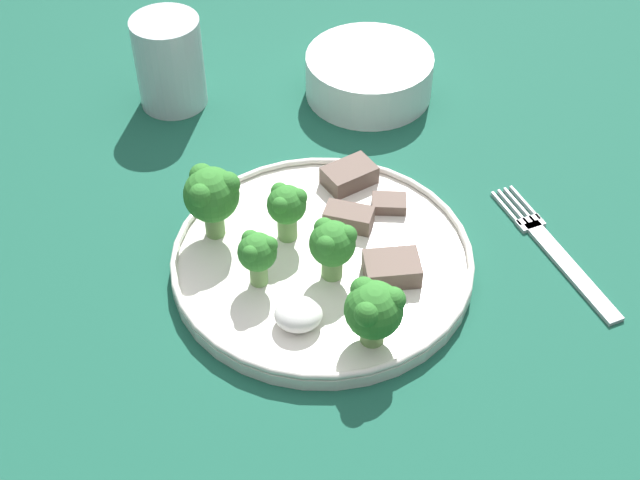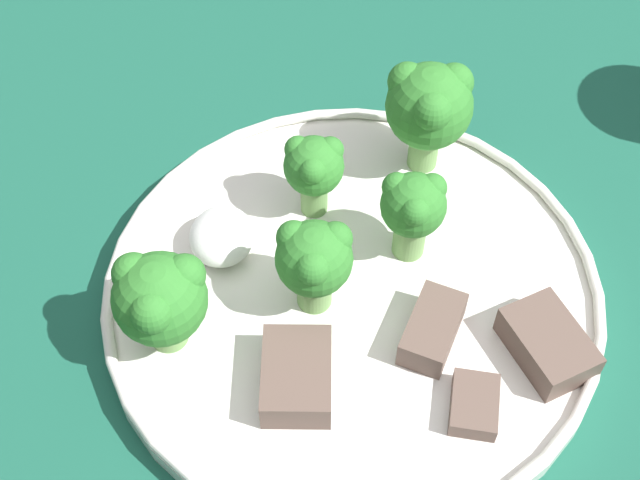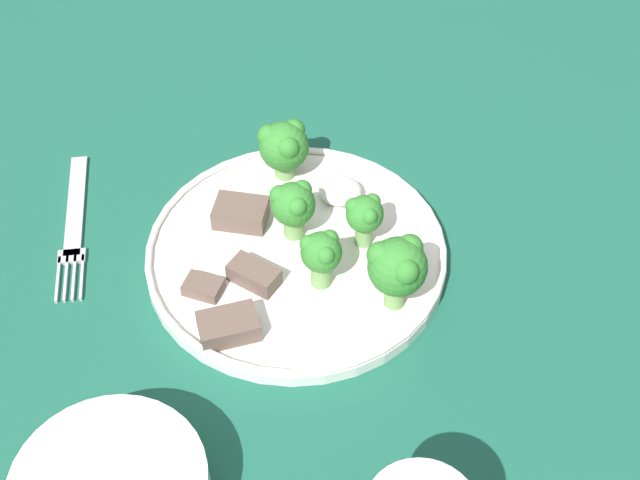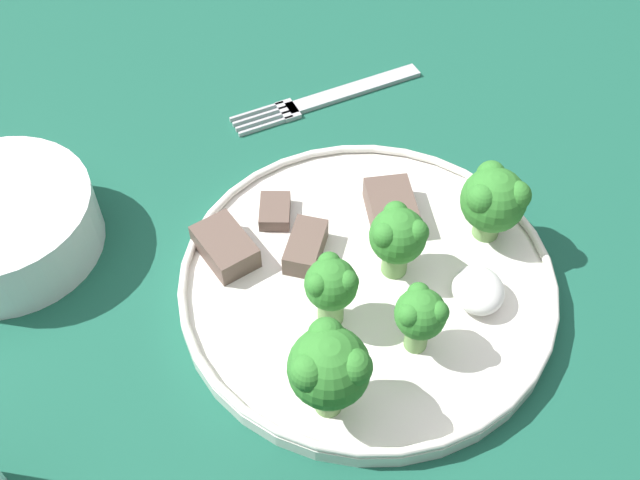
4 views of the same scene
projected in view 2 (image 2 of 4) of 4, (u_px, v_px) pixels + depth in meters
The scene contains 12 objects.
table at pixel (368, 463), 0.52m from camera, with size 1.35×1.05×0.76m.
dinner_plate at pixel (352, 294), 0.47m from camera, with size 0.26×0.26×0.02m.
broccoli_floret_near_rim_left at pixel (413, 207), 0.45m from camera, with size 0.03×0.03×0.05m.
broccoli_floret_center_left at pixel (429, 106), 0.48m from camera, with size 0.05×0.05×0.07m.
broccoli_floret_back_left at pixel (314, 167), 0.47m from camera, with size 0.03×0.03×0.05m.
broccoli_floret_front_left at pixel (314, 259), 0.43m from camera, with size 0.04×0.04×0.06m.
broccoli_floret_center_back at pixel (160, 298), 0.42m from camera, with size 0.05×0.05×0.06m.
meat_slice_front_slice at pixel (548, 344), 0.43m from camera, with size 0.06×0.05×0.02m.
meat_slice_middle_slice at pixel (474, 405), 0.42m from camera, with size 0.03×0.03×0.01m.
meat_slice_rear_slice at pixel (432, 329), 0.44m from camera, with size 0.05×0.04×0.02m.
meat_slice_edge_slice at pixel (297, 376), 0.42m from camera, with size 0.05×0.03×0.02m.
sauce_dollop at pixel (222, 236), 0.47m from camera, with size 0.04×0.03×0.02m.
Camera 2 is at (0.21, -0.02, 1.16)m, focal length 50.00 mm.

